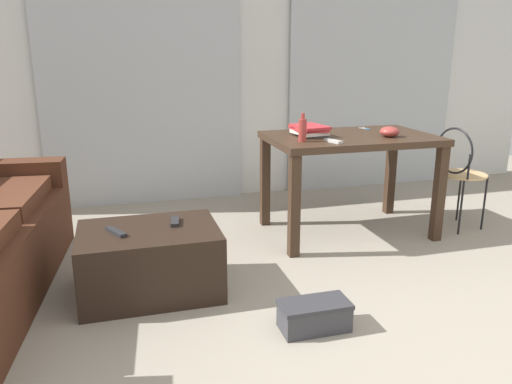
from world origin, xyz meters
TOP-DOWN VIEW (x-y plane):
  - ground_plane at (0.00, 1.18)m, footprint 7.59×7.59m
  - wall_back at (0.00, 3.16)m, footprint 5.97×0.10m
  - curtains at (0.00, 3.08)m, footprint 4.08×0.03m
  - coffee_table at (-1.27, 1.19)m, footprint 0.80×0.57m
  - craft_table at (0.30, 1.82)m, footprint 1.24×0.79m
  - wire_chair at (1.16, 1.66)m, footprint 0.36×0.38m
  - bottle_near at (-0.16, 1.66)m, footprint 0.06×0.06m
  - bowl at (0.54, 1.67)m, footprint 0.14×0.14m
  - book_stack at (-0.02, 1.87)m, footprint 0.25×0.32m
  - tv_remote_on_table at (0.04, 1.57)m, footprint 0.09×0.15m
  - scissors at (0.55, 2.07)m, footprint 0.06×0.11m
  - tv_remote_primary at (-1.11, 1.26)m, footprint 0.07×0.16m
  - tv_remote_secondary at (-1.45, 1.17)m, footprint 0.12×0.18m
  - shoebox at (-0.50, 0.54)m, footprint 0.36×0.19m

SIDE VIEW (x-z plane):
  - ground_plane at x=0.00m, z-range 0.00..0.00m
  - shoebox at x=-0.50m, z-range 0.00..0.15m
  - coffee_table at x=-1.27m, z-range 0.00..0.39m
  - tv_remote_secondary at x=-1.45m, z-range 0.39..0.41m
  - tv_remote_primary at x=-1.11m, z-range 0.39..0.42m
  - wire_chair at x=1.16m, z-range 0.10..0.93m
  - craft_table at x=0.30m, z-range 0.28..1.05m
  - scissors at x=0.55m, z-range 0.77..0.78m
  - tv_remote_on_table at x=0.04m, z-range 0.77..0.79m
  - bowl at x=0.54m, z-range 0.77..0.85m
  - book_stack at x=-0.02m, z-range 0.78..0.86m
  - bottle_near at x=-0.16m, z-range 0.76..0.96m
  - curtains at x=0.00m, z-range 0.00..2.35m
  - wall_back at x=0.00m, z-range 0.00..2.56m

